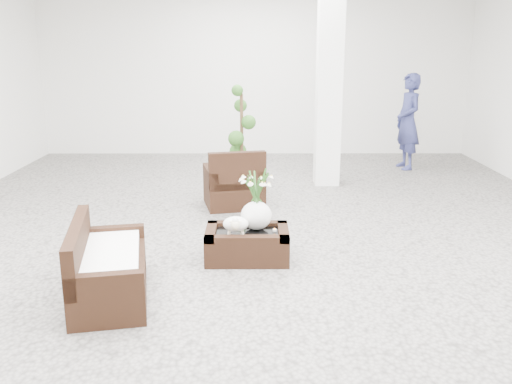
{
  "coord_description": "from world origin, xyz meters",
  "views": [
    {
      "loc": [
        -0.02,
        -6.33,
        2.28
      ],
      "look_at": [
        0.0,
        -0.1,
        0.62
      ],
      "focal_mm": 38.75,
      "sensor_mm": 36.0,
      "label": 1
    }
  ],
  "objects_px": {
    "topiary": "(242,138)",
    "loveseat": "(109,260)",
    "coffee_table": "(247,245)",
    "armchair": "(234,177)"
  },
  "relations": [
    {
      "from": "armchair",
      "to": "loveseat",
      "type": "xyz_separation_m",
      "value": [
        -1.04,
        -3.03,
        -0.07
      ]
    },
    {
      "from": "armchair",
      "to": "topiary",
      "type": "bearing_deg",
      "value": -107.17
    },
    {
      "from": "topiary",
      "to": "loveseat",
      "type": "bearing_deg",
      "value": -105.56
    },
    {
      "from": "coffee_table",
      "to": "loveseat",
      "type": "distance_m",
      "value": 1.58
    },
    {
      "from": "armchair",
      "to": "loveseat",
      "type": "height_order",
      "value": "armchair"
    },
    {
      "from": "loveseat",
      "to": "topiary",
      "type": "height_order",
      "value": "topiary"
    },
    {
      "from": "coffee_table",
      "to": "armchair",
      "type": "distance_m",
      "value": 2.14
    },
    {
      "from": "coffee_table",
      "to": "topiary",
      "type": "relative_size",
      "value": 0.55
    },
    {
      "from": "loveseat",
      "to": "topiary",
      "type": "xyz_separation_m",
      "value": [
        1.14,
        4.09,
        0.47
      ]
    },
    {
      "from": "armchair",
      "to": "coffee_table",
      "type": "bearing_deg",
      "value": 84.14
    }
  ]
}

